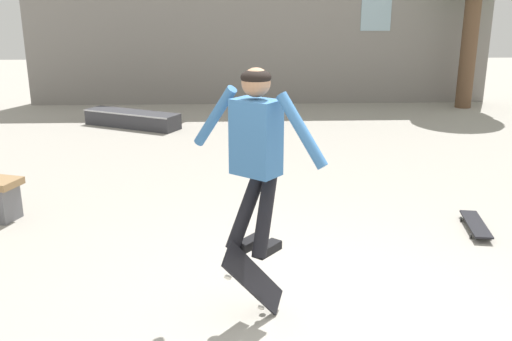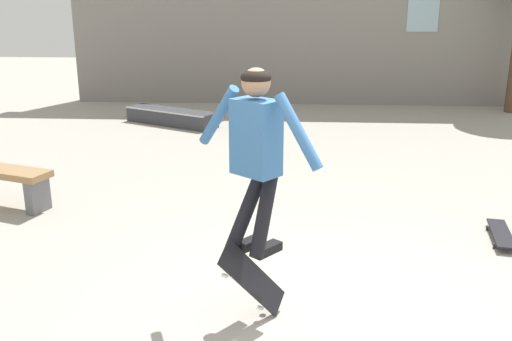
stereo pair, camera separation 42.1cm
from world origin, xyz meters
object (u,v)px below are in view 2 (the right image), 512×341
Objects in this scene: skate_ledge at (172,117)px; skater at (256,146)px; skateboard_flipping at (253,279)px; skateboard_resting at (501,234)px.

skater is at bearing -45.16° from skate_ledge.
skateboard_flipping is (-0.02, -0.07, -1.04)m from skater.
skater reaches higher than skate_ledge.
skateboard_flipping is at bearing -157.86° from skater.
skater is (2.14, -7.09, 1.26)m from skate_ledge.
skate_ledge is 7.48m from skateboard_flipping.
skater is 1.94× the size of skateboard_flipping.
skateboard_flipping is 3.07m from skateboard_resting.
skateboard_resting is at bearing -1.27° from skateboard_flipping.
skate_ledge is at bearing 70.43° from skateboard_flipping.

